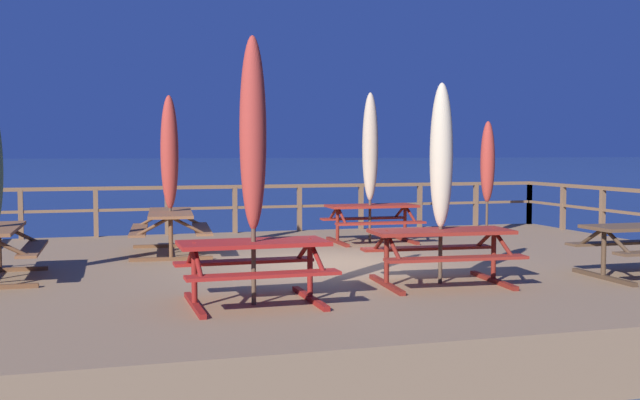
# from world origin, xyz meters

# --- Properties ---
(ground_plane) EXTENTS (600.00, 600.00, 0.00)m
(ground_plane) POSITION_xyz_m (0.00, 0.00, 0.00)
(ground_plane) COLOR navy
(wooden_deck) EXTENTS (13.93, 10.52, 0.77)m
(wooden_deck) POSITION_xyz_m (0.00, 0.00, 0.39)
(wooden_deck) COLOR #846647
(wooden_deck) RESTS_ON ground
(railing_waterside_far) EXTENTS (13.73, 0.10, 1.09)m
(railing_waterside_far) POSITION_xyz_m (-0.00, 5.11, 1.51)
(railing_waterside_far) COLOR brown
(railing_waterside_far) RESTS_ON wooden_deck
(picnic_table_mid_right) EXTENTS (1.57, 2.28, 0.78)m
(picnic_table_mid_right) POSITION_xyz_m (-2.48, 1.96, 1.34)
(picnic_table_mid_right) COLOR brown
(picnic_table_mid_right) RESTS_ON wooden_deck
(picnic_table_front_left) EXTENTS (1.84, 1.43, 0.78)m
(picnic_table_front_left) POSITION_xyz_m (1.62, 2.58, 1.33)
(picnic_table_front_left) COLOR maroon
(picnic_table_front_left) RESTS_ON wooden_deck
(picnic_table_back_left) EXTENTS (1.81, 1.43, 0.78)m
(picnic_table_back_left) POSITION_xyz_m (-1.92, -2.93, 1.33)
(picnic_table_back_left) COLOR maroon
(picnic_table_back_left) RESTS_ON wooden_deck
(picnic_table_back_right) EXTENTS (2.02, 1.52, 0.78)m
(picnic_table_back_right) POSITION_xyz_m (0.84, -2.34, 1.33)
(picnic_table_back_right) COLOR maroon
(picnic_table_back_right) RESTS_ON wooden_deck
(patio_umbrella_tall_back_right) EXTENTS (0.32, 0.32, 2.86)m
(patio_umbrella_tall_back_right) POSITION_xyz_m (-2.47, 2.03, 2.59)
(patio_umbrella_tall_back_right) COLOR #4C3828
(patio_umbrella_tall_back_right) RESTS_ON wooden_deck
(patio_umbrella_short_front) EXTENTS (0.32, 0.32, 2.53)m
(patio_umbrella_short_front) POSITION_xyz_m (4.64, 3.33, 2.38)
(patio_umbrella_short_front) COLOR #4C3828
(patio_umbrella_short_front) RESTS_ON wooden_deck
(patio_umbrella_short_back) EXTENTS (0.32, 0.32, 3.03)m
(patio_umbrella_short_back) POSITION_xyz_m (1.56, 2.52, 2.70)
(patio_umbrella_short_back) COLOR #4C3828
(patio_umbrella_short_back) RESTS_ON wooden_deck
(patio_umbrella_tall_mid_left) EXTENTS (0.32, 0.32, 3.21)m
(patio_umbrella_tall_mid_left) POSITION_xyz_m (-1.93, -2.99, 2.81)
(patio_umbrella_tall_mid_left) COLOR #4C3828
(patio_umbrella_tall_mid_left) RESTS_ON wooden_deck
(patio_umbrella_tall_front) EXTENTS (0.32, 0.32, 2.79)m
(patio_umbrella_tall_front) POSITION_xyz_m (0.86, -2.27, 2.55)
(patio_umbrella_tall_front) COLOR #4C3828
(patio_umbrella_tall_front) RESTS_ON wooden_deck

